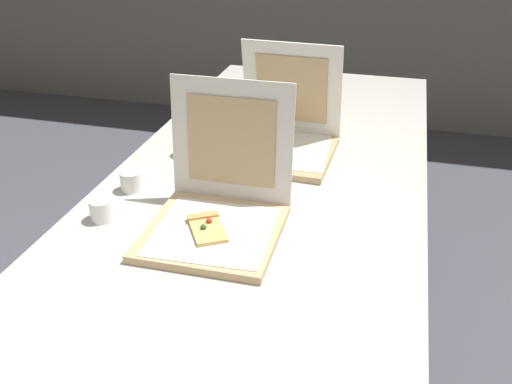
# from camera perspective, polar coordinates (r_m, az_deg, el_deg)

# --- Properties ---
(table) EXTENTS (0.97, 2.42, 0.75)m
(table) POSITION_cam_1_polar(r_m,az_deg,el_deg) (1.75, 0.89, -0.12)
(table) COLOR beige
(table) RESTS_ON ground
(pizza_box_front) EXTENTS (0.34, 0.37, 0.36)m
(pizza_box_front) POSITION_cam_1_polar(r_m,az_deg,el_deg) (1.47, -4.01, -1.97)
(pizza_box_front) COLOR tan
(pizza_box_front) RESTS_ON table
(pizza_box_middle) EXTENTS (0.35, 0.36, 0.36)m
(pizza_box_middle) POSITION_cam_1_polar(r_m,az_deg,el_deg) (1.90, 2.79, 5.49)
(pizza_box_middle) COLOR tan
(pizza_box_middle) RESTS_ON table
(cup_white_near_left) EXTENTS (0.06, 0.06, 0.06)m
(cup_white_near_left) POSITION_cam_1_polar(r_m,az_deg,el_deg) (1.57, -15.46, -1.77)
(cup_white_near_left) COLOR white
(cup_white_near_left) RESTS_ON table
(cup_white_mid) EXTENTS (0.06, 0.06, 0.06)m
(cup_white_mid) POSITION_cam_1_polar(r_m,az_deg,el_deg) (1.90, -7.12, 4.57)
(cup_white_mid) COLOR white
(cup_white_mid) RESTS_ON table
(cup_white_near_center) EXTENTS (0.06, 0.06, 0.06)m
(cup_white_near_center) POSITION_cam_1_polar(r_m,az_deg,el_deg) (1.70, -12.61, 1.09)
(cup_white_near_center) COLOR white
(cup_white_near_center) RESTS_ON table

